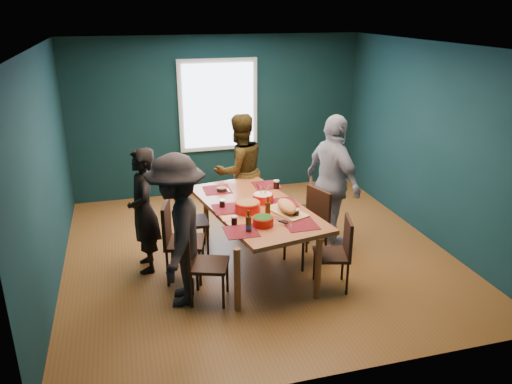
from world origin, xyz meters
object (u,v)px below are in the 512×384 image
(cutting_board, at_px, (287,208))
(bowl_salad, at_px, (248,206))
(person_far_left, at_px, (144,211))
(person_near_left, at_px, (178,231))
(chair_left_far, at_px, (185,216))
(bowl_herbs, at_px, (263,221))
(bowl_dumpling, at_px, (263,198))
(chair_right_far, at_px, (303,205))
(chair_left_near, at_px, (201,258))
(chair_right_mid, at_px, (311,220))
(person_right, at_px, (333,182))
(dining_table, at_px, (255,211))
(person_back, at_px, (240,171))
(chair_left_mid, at_px, (176,235))
(chair_right_near, at_px, (339,248))

(cutting_board, bearing_deg, bowl_salad, 138.93)
(person_far_left, bearing_deg, person_near_left, 18.72)
(bowl_salad, relative_size, cutting_board, 0.45)
(chair_left_far, distance_m, bowl_herbs, 1.39)
(chair_left_far, bearing_deg, bowl_salad, -44.40)
(bowl_salad, xyz_separation_m, bowl_herbs, (0.07, -0.43, -0.01))
(chair_left_far, distance_m, bowl_dumpling, 1.09)
(chair_right_far, height_order, person_far_left, person_far_left)
(chair_left_near, bearing_deg, chair_right_mid, 39.43)
(chair_left_far, relative_size, person_right, 0.49)
(chair_left_far, xyz_separation_m, cutting_board, (1.12, -0.86, 0.34))
(dining_table, distance_m, chair_left_near, 1.05)
(chair_right_far, distance_m, person_back, 1.10)
(chair_left_mid, relative_size, person_far_left, 0.63)
(bowl_salad, bearing_deg, cutting_board, -19.19)
(cutting_board, bearing_deg, person_near_left, 170.54)
(chair_right_far, bearing_deg, chair_left_far, -160.21)
(chair_right_near, height_order, person_near_left, person_near_left)
(chair_left_mid, distance_m, chair_right_far, 1.97)
(chair_right_far, relative_size, cutting_board, 1.27)
(chair_right_far, relative_size, bowl_salad, 2.84)
(chair_left_far, xyz_separation_m, bowl_salad, (0.67, -0.70, 0.34))
(chair_left_mid, distance_m, person_far_left, 0.53)
(chair_left_far, height_order, bowl_salad, bowl_salad)
(dining_table, xyz_separation_m, person_back, (0.11, 1.29, 0.12))
(chair_left_near, relative_size, bowl_dumpling, 3.47)
(person_back, height_order, bowl_herbs, person_back)
(person_right, height_order, bowl_herbs, person_right)
(chair_right_far, distance_m, person_far_left, 2.24)
(person_back, relative_size, person_near_left, 0.99)
(person_right, relative_size, bowl_herbs, 7.61)
(chair_right_near, xyz_separation_m, cutting_board, (-0.48, 0.50, 0.36))
(person_near_left, bearing_deg, bowl_herbs, 102.86)
(chair_right_mid, height_order, person_near_left, person_near_left)
(chair_right_far, height_order, cutting_board, cutting_board)
(chair_left_mid, relative_size, cutting_board, 1.44)
(chair_left_near, distance_m, chair_right_near, 1.59)
(bowl_salad, bearing_deg, chair_left_near, -143.00)
(chair_left_mid, height_order, bowl_dumpling, bowl_dumpling)
(chair_left_mid, bearing_deg, person_back, 65.77)
(chair_right_near, xyz_separation_m, person_back, (-0.67, 2.11, 0.34))
(chair_left_far, distance_m, person_right, 2.02)
(chair_right_mid, bearing_deg, person_back, 94.91)
(person_near_left, height_order, bowl_herbs, person_near_left)
(person_far_left, bearing_deg, chair_right_near, 61.85)
(person_near_left, bearing_deg, chair_right_near, 95.31)
(person_near_left, bearing_deg, person_far_left, -147.65)
(person_near_left, bearing_deg, chair_left_far, -179.03)
(chair_left_far, relative_size, cutting_board, 1.32)
(cutting_board, bearing_deg, person_right, 12.35)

